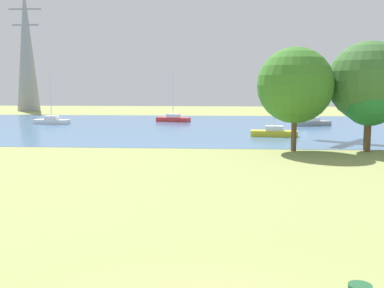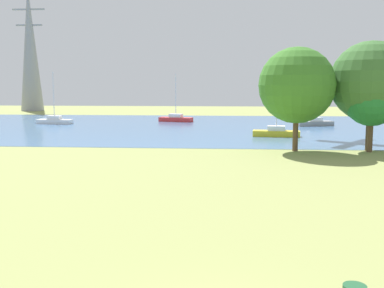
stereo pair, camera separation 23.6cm
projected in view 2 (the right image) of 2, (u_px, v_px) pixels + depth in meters
The scene contains 10 objects.
ground_plane at pixel (224, 165), 31.84m from camera, with size 160.00×160.00×0.00m, color #8C9351.
water_surface at pixel (226, 127), 59.52m from camera, with size 140.00×40.00×0.02m, color teal.
sailboat_gray at pixel (314, 122), 60.75m from camera, with size 5.03×2.74×6.59m.
sailboat_white at pixel (55, 121), 63.68m from camera, with size 4.94×2.03×7.02m.
sailboat_red at pixel (176, 118), 67.40m from camera, with size 5.03×2.72×6.82m.
sailboat_yellow at pixel (276, 132), 48.76m from camera, with size 4.92×1.94×6.48m.
tree_mid_shore at pixel (297, 85), 37.81m from camera, with size 6.16×6.16×8.44m.
tree_west_far at pixel (372, 99), 37.48m from camera, with size 4.46×4.46×6.56m.
tree_east_far at pixel (371, 82), 38.02m from camera, with size 6.57×6.57×8.94m.
electricity_pylon at pixel (30, 48), 92.25m from camera, with size 6.40×4.40×24.65m.
Camera 2 is at (0.20, -9.45, 5.57)m, focal length 43.94 mm.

